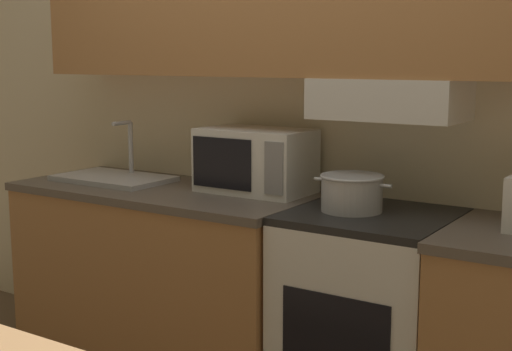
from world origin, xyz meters
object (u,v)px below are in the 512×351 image
cooking_pot (352,192)px  sink_basin (114,177)px  microwave (255,161)px  stove_range (369,323)px

cooking_pot → sink_basin: bearing=-180.0°
microwave → cooking_pot: bearing=-13.8°
microwave → sink_basin: bearing=-169.9°
sink_basin → stove_range: bearing=0.5°
cooking_pot → microwave: bearing=166.2°
microwave → sink_basin: size_ratio=0.89×
stove_range → microwave: microwave is taller
stove_range → sink_basin: sink_basin is taller
stove_range → sink_basin: (-1.36, -0.01, 0.47)m
cooking_pot → microwave: size_ratio=0.67×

